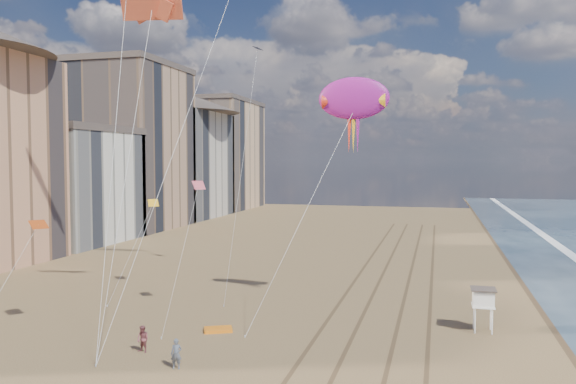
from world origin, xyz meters
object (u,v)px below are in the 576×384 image
object	(u,v)px
show_kite	(354,99)
kite_flyer_b	(143,339)
grounded_kite	(218,330)
kite_flyer_a	(176,354)
lifeguard_stand	(483,298)

from	to	relation	value
show_kite	kite_flyer_b	xyz separation A→B (m)	(-11.31, -12.43, -15.88)
grounded_kite	kite_flyer_a	world-z (taller)	kite_flyer_a
grounded_kite	kite_flyer_b	bearing A→B (deg)	-143.32
grounded_kite	lifeguard_stand	bearing A→B (deg)	-10.23
grounded_kite	kite_flyer_b	world-z (taller)	kite_flyer_b
lifeguard_stand	kite_flyer_a	xyz separation A→B (m)	(-17.62, -11.95, -1.49)
show_kite	kite_flyer_a	world-z (taller)	show_kite
grounded_kite	kite_flyer_a	bearing A→B (deg)	-112.08
kite_flyer_b	grounded_kite	bearing A→B (deg)	75.92
lifeguard_stand	show_kite	size ratio (longest dim) A/B	0.16
lifeguard_stand	kite_flyer_b	bearing A→B (deg)	-154.32
kite_flyer_b	lifeguard_stand	bearing A→B (deg)	40.01
kite_flyer_a	grounded_kite	bearing A→B (deg)	77.56
show_kite	kite_flyer_b	bearing A→B (deg)	-132.29
lifeguard_stand	grounded_kite	distance (m)	18.72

